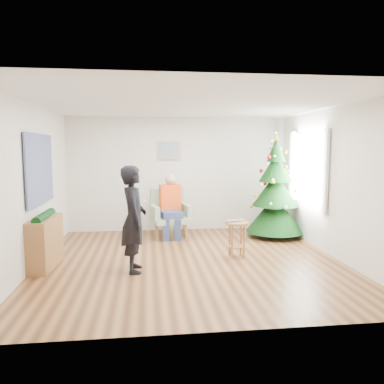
{
  "coord_description": "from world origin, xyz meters",
  "views": [
    {
      "loc": [
        -0.71,
        -6.11,
        1.88
      ],
      "look_at": [
        0.1,
        0.6,
        1.1
      ],
      "focal_mm": 35.0,
      "sensor_mm": 36.0,
      "label": 1
    }
  ],
  "objects": [
    {
      "name": "christmas_tree",
      "position": [
        2.0,
        1.52,
        0.99
      ],
      "size": [
        1.21,
        1.21,
        2.19
      ],
      "rotation": [
        0.0,
        0.0,
        0.37
      ],
      "color": "#3F2816",
      "rests_on": "floor"
    },
    {
      "name": "armchair",
      "position": [
        -0.23,
        1.8,
        0.38
      ],
      "size": [
        0.91,
        0.86,
        1.03
      ],
      "rotation": [
        0.0,
        0.0,
        0.2
      ],
      "color": "#93AA89",
      "rests_on": "floor"
    },
    {
      "name": "tapestry",
      "position": [
        -2.46,
        0.3,
        1.55
      ],
      "size": [
        0.03,
        1.5,
        1.15
      ],
      "primitive_type": "cube",
      "color": "black",
      "rests_on": "wall_left"
    },
    {
      "name": "wall_front",
      "position": [
        0.0,
        -2.5,
        1.3
      ],
      "size": [
        5.0,
        0.0,
        5.0
      ],
      "primitive_type": "plane",
      "rotation": [
        -1.57,
        0.0,
        0.0
      ],
      "color": "silver",
      "rests_on": "floor"
    },
    {
      "name": "curtains",
      "position": [
        2.44,
        1.0,
        1.5
      ],
      "size": [
        0.05,
        1.75,
        1.5
      ],
      "color": "white",
      "rests_on": "wall_right"
    },
    {
      "name": "floor",
      "position": [
        0.0,
        0.0,
        0.0
      ],
      "size": [
        5.0,
        5.0,
        0.0
      ],
      "primitive_type": "plane",
      "color": "brown",
      "rests_on": "ground"
    },
    {
      "name": "window_panel",
      "position": [
        2.47,
        1.0,
        1.5
      ],
      "size": [
        0.04,
        1.3,
        1.4
      ],
      "primitive_type": "cube",
      "color": "white",
      "rests_on": "wall_right"
    },
    {
      "name": "seated_person",
      "position": [
        -0.22,
        1.74,
        0.69
      ],
      "size": [
        0.5,
        0.68,
        1.34
      ],
      "rotation": [
        0.0,
        0.0,
        0.2
      ],
      "color": "navy",
      "rests_on": "armchair"
    },
    {
      "name": "laptop",
      "position": [
        0.83,
        0.13,
        0.64
      ],
      "size": [
        0.4,
        0.32,
        0.03
      ],
      "primitive_type": "imported",
      "rotation": [
        0.0,
        0.0,
        0.34
      ],
      "color": "silver",
      "rests_on": "stool"
    },
    {
      "name": "garland",
      "position": [
        -2.33,
        -0.06,
        0.82
      ],
      "size": [
        0.14,
        0.9,
        0.14
      ],
      "primitive_type": "cylinder",
      "rotation": [
        1.57,
        0.0,
        0.0
      ],
      "color": "black",
      "rests_on": "console"
    },
    {
      "name": "wall_back",
      "position": [
        0.0,
        2.5,
        1.3
      ],
      "size": [
        5.0,
        0.0,
        5.0
      ],
      "primitive_type": "plane",
      "rotation": [
        1.57,
        0.0,
        0.0
      ],
      "color": "silver",
      "rests_on": "floor"
    },
    {
      "name": "console",
      "position": [
        -2.33,
        -0.06,
        0.4
      ],
      "size": [
        0.35,
        1.01,
        0.8
      ],
      "primitive_type": "cube",
      "rotation": [
        0.0,
        0.0,
        -0.05
      ],
      "color": "brown",
      "rests_on": "floor"
    },
    {
      "name": "game_controller",
      "position": [
        -0.75,
        -0.46,
        1.09
      ],
      "size": [
        0.04,
        0.13,
        0.04
      ],
      "primitive_type": "cube",
      "rotation": [
        0.0,
        0.0,
        0.06
      ],
      "color": "white",
      "rests_on": "standing_man"
    },
    {
      "name": "standing_man",
      "position": [
        -0.92,
        -0.43,
        0.82
      ],
      "size": [
        0.43,
        0.62,
        1.63
      ],
      "primitive_type": "imported",
      "rotation": [
        0.0,
        0.0,
        1.63
      ],
      "color": "black",
      "rests_on": "floor"
    },
    {
      "name": "framed_picture",
      "position": [
        -0.2,
        2.46,
        1.85
      ],
      "size": [
        0.52,
        0.05,
        0.42
      ],
      "color": "tan",
      "rests_on": "wall_back"
    },
    {
      "name": "wall_right",
      "position": [
        2.5,
        0.0,
        1.3
      ],
      "size": [
        0.0,
        5.0,
        5.0
      ],
      "primitive_type": "plane",
      "rotation": [
        1.57,
        0.0,
        -1.57
      ],
      "color": "silver",
      "rests_on": "floor"
    },
    {
      "name": "stool",
      "position": [
        0.83,
        0.13,
        0.32
      ],
      "size": [
        0.42,
        0.42,
        0.62
      ],
      "rotation": [
        0.0,
        0.0,
        -0.01
      ],
      "color": "brown",
      "rests_on": "floor"
    },
    {
      "name": "ceiling",
      "position": [
        0.0,
        0.0,
        2.6
      ],
      "size": [
        5.0,
        5.0,
        0.0
      ],
      "primitive_type": "plane",
      "rotation": [
        3.14,
        0.0,
        0.0
      ],
      "color": "white",
      "rests_on": "wall_back"
    },
    {
      "name": "wall_left",
      "position": [
        -2.5,
        0.0,
        1.3
      ],
      "size": [
        0.0,
        5.0,
        5.0
      ],
      "primitive_type": "plane",
      "rotation": [
        1.57,
        0.0,
        1.57
      ],
      "color": "silver",
      "rests_on": "floor"
    }
  ]
}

